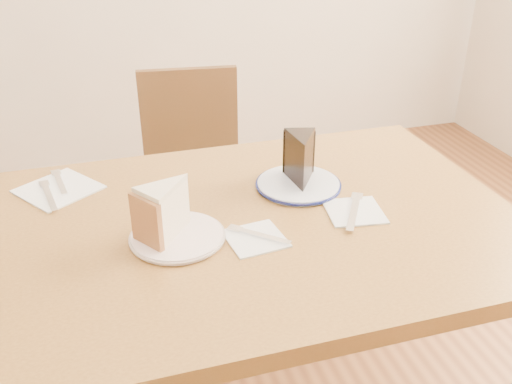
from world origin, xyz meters
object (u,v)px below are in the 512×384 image
Objects in this scene: plate_cream at (177,237)px; plate_navy at (298,184)px; table at (246,257)px; carrot_cake at (169,211)px; chair_far at (195,180)px; chocolate_cake at (301,162)px.

plate_cream is 0.35m from plate_navy.
carrot_cake is at bearing -172.58° from table.
carrot_cake is at bearing -158.08° from plate_navy.
chocolate_cake is at bearing 108.78° from chair_far.
carrot_cake is (-0.01, 0.01, 0.06)m from plate_cream.
table is at bearing 12.70° from plate_cream.
chair_far is at bearing 88.03° from table.
carrot_cake reaches higher than plate_cream.
plate_navy is at bearing 34.21° from table.
chair_far is 0.88m from plate_cream.
table is 0.80m from chair_far.
table is 1.44× the size of chair_far.
table is 10.73× the size of carrot_cake.
chair_far reaches higher than table.
chair_far is 0.74m from plate_navy.
chair_far is at bearing 132.66° from carrot_cake.
carrot_cake is at bearing 128.67° from plate_cream.
plate_cream is at bearing -167.30° from table.
chair_far is at bearing 101.68° from plate_navy.
chocolate_cake is (0.34, 0.13, 0.00)m from carrot_cake.
plate_cream is at bearing -155.39° from plate_navy.
table is at bearing 63.74° from carrot_cake.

